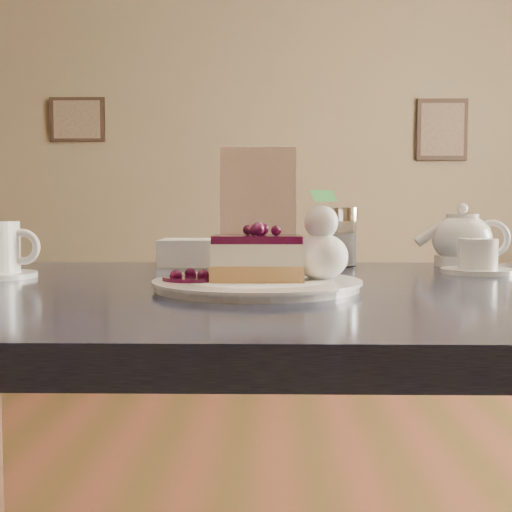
{
  "coord_description": "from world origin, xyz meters",
  "views": [
    {
      "loc": [
        0.26,
        -0.89,
        0.87
      ],
      "look_at": [
        0.24,
        -0.1,
        0.81
      ],
      "focal_mm": 45.0,
      "sensor_mm": 36.0,
      "label": 1
    }
  ],
  "objects_px": {
    "main_table": "(258,340)",
    "cheesecake_slice": "(257,258)",
    "tea_set": "(464,244)",
    "dessert_plate": "(257,285)"
  },
  "relations": [
    {
      "from": "cheesecake_slice",
      "to": "main_table",
      "type": "bearing_deg",
      "value": 90.0
    },
    {
      "from": "cheesecake_slice",
      "to": "tea_set",
      "type": "xyz_separation_m",
      "value": [
        0.38,
        0.35,
        0.0
      ]
    },
    {
      "from": "dessert_plate",
      "to": "tea_set",
      "type": "height_order",
      "value": "tea_set"
    },
    {
      "from": "main_table",
      "to": "dessert_plate",
      "type": "xyz_separation_m",
      "value": [
        0.0,
        -0.05,
        0.09
      ]
    },
    {
      "from": "main_table",
      "to": "cheesecake_slice",
      "type": "bearing_deg",
      "value": -90.0
    },
    {
      "from": "dessert_plate",
      "to": "tea_set",
      "type": "bearing_deg",
      "value": 42.45
    },
    {
      "from": "cheesecake_slice",
      "to": "tea_set",
      "type": "bearing_deg",
      "value": 42.16
    },
    {
      "from": "main_table",
      "to": "dessert_plate",
      "type": "height_order",
      "value": "dessert_plate"
    },
    {
      "from": "cheesecake_slice",
      "to": "tea_set",
      "type": "distance_m",
      "value": 0.52
    },
    {
      "from": "tea_set",
      "to": "dessert_plate",
      "type": "bearing_deg",
      "value": -137.55
    }
  ]
}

